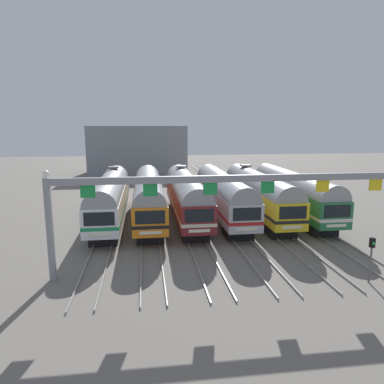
# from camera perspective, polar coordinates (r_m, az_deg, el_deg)

# --- Properties ---
(ground_plane) EXTENTS (160.00, 160.00, 0.00)m
(ground_plane) POSITION_cam_1_polar(r_m,az_deg,el_deg) (37.47, 1.99, -4.29)
(ground_plane) COLOR slate
(track_bed) EXTENTS (20.55, 70.00, 0.15)m
(track_bed) POSITION_cam_1_polar(r_m,az_deg,el_deg) (53.91, -0.98, 0.40)
(track_bed) COLOR gray
(track_bed) RESTS_ON ground
(commuter_train_white) EXTENTS (2.88, 18.06, 5.05)m
(commuter_train_white) POSITION_cam_1_polar(r_m,az_deg,el_deg) (36.55, -12.88, -0.61)
(commuter_train_white) COLOR white
(commuter_train_white) RESTS_ON ground
(commuter_train_orange) EXTENTS (2.88, 18.06, 4.77)m
(commuter_train_orange) POSITION_cam_1_polar(r_m,az_deg,el_deg) (36.38, -6.90, -0.48)
(commuter_train_orange) COLOR orange
(commuter_train_orange) RESTS_ON ground
(commuter_train_maroon) EXTENTS (2.88, 18.06, 5.05)m
(commuter_train_maroon) POSITION_cam_1_polar(r_m,az_deg,el_deg) (36.61, -0.93, -0.32)
(commuter_train_maroon) COLOR maroon
(commuter_train_maroon) RESTS_ON ground
(commuter_train_stainless) EXTENTS (2.88, 18.06, 4.77)m
(commuter_train_stainless) POSITION_cam_1_polar(r_m,az_deg,el_deg) (37.22, 4.91, -0.18)
(commuter_train_stainless) COLOR #B2B5BA
(commuter_train_stainless) RESTS_ON ground
(commuter_train_yellow) EXTENTS (2.88, 18.06, 5.05)m
(commuter_train_yellow) POSITION_cam_1_polar(r_m,az_deg,el_deg) (38.22, 10.49, -0.04)
(commuter_train_yellow) COLOR gold
(commuter_train_yellow) RESTS_ON ground
(commuter_train_green) EXTENTS (2.88, 18.06, 4.77)m
(commuter_train_green) POSITION_cam_1_polar(r_m,az_deg,el_deg) (39.55, 15.75, 0.09)
(commuter_train_green) COLOR #236B42
(commuter_train_green) RESTS_ON ground
(catenary_gantry) EXTENTS (24.28, 0.44, 6.97)m
(catenary_gantry) POSITION_cam_1_polar(r_m,az_deg,el_deg) (23.41, 7.50, -0.10)
(catenary_gantry) COLOR gray
(catenary_gantry) RESTS_ON ground
(yard_signal_mast) EXTENTS (0.28, 0.35, 2.93)m
(yard_signal_mast) POSITION_cam_1_polar(r_m,az_deg,el_deg) (24.76, 26.66, -8.39)
(yard_signal_mast) COLOR #59595E
(yard_signal_mast) RESTS_ON ground
(maintenance_building) EXTENTS (19.44, 10.00, 9.49)m
(maintenance_building) POSITION_cam_1_polar(r_m,az_deg,el_deg) (75.17, -8.59, 6.77)
(maintenance_building) COLOR gray
(maintenance_building) RESTS_ON ground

